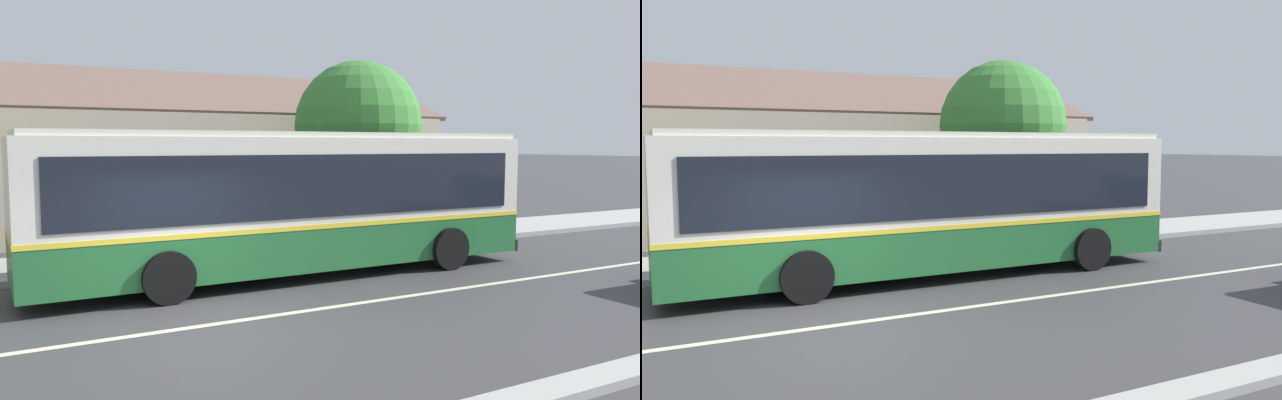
% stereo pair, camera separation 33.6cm
% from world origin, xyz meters
% --- Properties ---
extents(ground_plane, '(300.00, 300.00, 0.00)m').
position_xyz_m(ground_plane, '(0.00, 0.00, 0.00)').
color(ground_plane, '#38383A').
extents(sidewalk_far, '(60.00, 3.00, 0.15)m').
position_xyz_m(sidewalk_far, '(0.00, 6.00, 0.07)').
color(sidewalk_far, '#9E9E99').
rests_on(sidewalk_far, ground).
extents(lane_divider_stripe, '(60.00, 0.16, 0.01)m').
position_xyz_m(lane_divider_stripe, '(0.00, 0.00, 0.00)').
color(lane_divider_stripe, beige).
rests_on(lane_divider_stripe, ground).
extents(community_building, '(23.75, 10.40, 6.80)m').
position_xyz_m(community_building, '(1.13, 14.50, 2.09)').
color(community_building, tan).
rests_on(community_building, ground).
extents(transit_bus, '(11.51, 2.79, 3.21)m').
position_xyz_m(transit_bus, '(3.14, 2.90, 1.72)').
color(transit_bus, '#236633').
rests_on(transit_bus, ground).
extents(bench_down_street, '(1.86, 0.51, 0.94)m').
position_xyz_m(bench_down_street, '(0.57, 5.49, 0.58)').
color(bench_down_street, brown).
rests_on(bench_down_street, sidewalk_far).
extents(street_tree_primary, '(4.01, 4.01, 5.56)m').
position_xyz_m(street_tree_primary, '(7.51, 7.03, 3.44)').
color(street_tree_primary, '#4C3828').
rests_on(street_tree_primary, ground).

